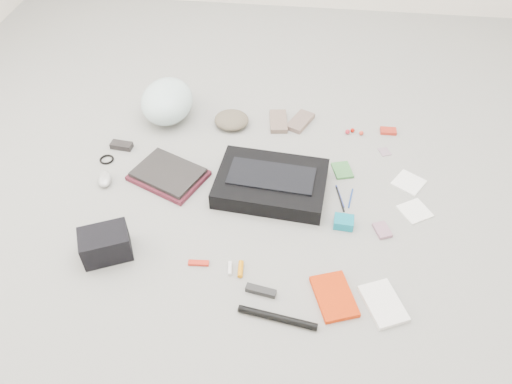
# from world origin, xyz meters

# --- Properties ---
(ground_plane) EXTENTS (4.00, 4.00, 0.00)m
(ground_plane) POSITION_xyz_m (0.00, 0.00, 0.00)
(ground_plane) COLOR gray
(messenger_bag) EXTENTS (0.53, 0.40, 0.08)m
(messenger_bag) POSITION_xyz_m (0.06, 0.07, 0.04)
(messenger_bag) COLOR black
(messenger_bag) RESTS_ON ground_plane
(bag_flap) EXTENTS (0.41, 0.21, 0.01)m
(bag_flap) POSITION_xyz_m (0.06, 0.07, 0.09)
(bag_flap) COLOR black
(bag_flap) RESTS_ON messenger_bag
(laptop_sleeve) EXTENTS (0.41, 0.36, 0.02)m
(laptop_sleeve) POSITION_xyz_m (-0.44, 0.10, 0.01)
(laptop_sleeve) COLOR #571A27
(laptop_sleeve) RESTS_ON ground_plane
(laptop) EXTENTS (0.37, 0.33, 0.02)m
(laptop) POSITION_xyz_m (-0.44, 0.10, 0.03)
(laptop) COLOR black
(laptop) RESTS_ON laptop_sleeve
(bike_helmet) EXTENTS (0.29, 0.35, 0.21)m
(bike_helmet) POSITION_xyz_m (-0.55, 0.57, 0.10)
(bike_helmet) COLOR white
(bike_helmet) RESTS_ON ground_plane
(beanie) EXTENTS (0.21, 0.20, 0.06)m
(beanie) POSITION_xyz_m (-0.20, 0.54, 0.03)
(beanie) COLOR brown
(beanie) RESTS_ON ground_plane
(mitten_left) EXTENTS (0.11, 0.19, 0.03)m
(mitten_left) POSITION_xyz_m (0.05, 0.58, 0.01)
(mitten_left) COLOR #81695B
(mitten_left) RESTS_ON ground_plane
(mitten_right) EXTENTS (0.15, 0.20, 0.03)m
(mitten_right) POSITION_xyz_m (0.17, 0.60, 0.01)
(mitten_right) COLOR #7A6259
(mitten_right) RESTS_ON ground_plane
(power_brick) EXTENTS (0.11, 0.06, 0.03)m
(power_brick) POSITION_xyz_m (-0.73, 0.28, 0.01)
(power_brick) COLOR black
(power_brick) RESTS_ON ground_plane
(cable_coil) EXTENTS (0.09, 0.09, 0.01)m
(cable_coil) POSITION_xyz_m (-0.78, 0.18, 0.01)
(cable_coil) COLOR black
(cable_coil) RESTS_ON ground_plane
(mouse) EXTENTS (0.09, 0.12, 0.04)m
(mouse) POSITION_xyz_m (-0.73, 0.03, 0.02)
(mouse) COLOR #AAAAAA
(mouse) RESTS_ON ground_plane
(camera_bag) EXTENTS (0.24, 0.21, 0.13)m
(camera_bag) POSITION_xyz_m (-0.58, -0.39, 0.06)
(camera_bag) COLOR black
(camera_bag) RESTS_ON ground_plane
(multitool) EXTENTS (0.09, 0.03, 0.01)m
(multitool) POSITION_xyz_m (-0.19, -0.39, 0.01)
(multitool) COLOR red
(multitool) RESTS_ON ground_plane
(toiletry_tube_white) EXTENTS (0.03, 0.06, 0.02)m
(toiletry_tube_white) POSITION_xyz_m (-0.06, -0.40, 0.01)
(toiletry_tube_white) COLOR silver
(toiletry_tube_white) RESTS_ON ground_plane
(toiletry_tube_orange) EXTENTS (0.03, 0.08, 0.02)m
(toiletry_tube_orange) POSITION_xyz_m (-0.01, -0.40, 0.01)
(toiletry_tube_orange) COLOR orange
(toiletry_tube_orange) RESTS_ON ground_plane
(u_lock) EXTENTS (0.12, 0.05, 0.02)m
(u_lock) POSITION_xyz_m (0.08, -0.50, 0.01)
(u_lock) COLOR black
(u_lock) RESTS_ON ground_plane
(bike_pump) EXTENTS (0.30, 0.07, 0.03)m
(bike_pump) POSITION_xyz_m (0.15, -0.61, 0.01)
(bike_pump) COLOR black
(bike_pump) RESTS_ON ground_plane
(book_red) EXTENTS (0.20, 0.24, 0.02)m
(book_red) POSITION_xyz_m (0.36, -0.49, 0.01)
(book_red) COLOR red
(book_red) RESTS_ON ground_plane
(book_white) EXTENTS (0.19, 0.23, 0.02)m
(book_white) POSITION_xyz_m (0.55, -0.50, 0.01)
(book_white) COLOR white
(book_white) RESTS_ON ground_plane
(notepad) EXTENTS (0.11, 0.13, 0.01)m
(notepad) POSITION_xyz_m (0.40, 0.24, 0.01)
(notepad) COLOR #3C7B3D
(notepad) RESTS_ON ground_plane
(pen_blue) EXTENTS (0.04, 0.14, 0.01)m
(pen_blue) POSITION_xyz_m (0.39, 0.06, 0.00)
(pen_blue) COLOR navy
(pen_blue) RESTS_ON ground_plane
(pen_black) EXTENTS (0.04, 0.15, 0.01)m
(pen_black) POSITION_xyz_m (0.39, 0.05, 0.00)
(pen_black) COLOR black
(pen_black) RESTS_ON ground_plane
(pen_navy) EXTENTS (0.03, 0.12, 0.01)m
(pen_navy) POSITION_xyz_m (0.44, 0.06, 0.00)
(pen_navy) COLOR navy
(pen_navy) RESTS_ON ground_plane
(accordion_wallet) EXTENTS (0.09, 0.07, 0.04)m
(accordion_wallet) POSITION_xyz_m (0.40, -0.11, 0.02)
(accordion_wallet) COLOR #0C809D
(accordion_wallet) RESTS_ON ground_plane
(card_deck) EXTENTS (0.09, 0.10, 0.02)m
(card_deck) POSITION_xyz_m (0.57, -0.12, 0.01)
(card_deck) COLOR #A47188
(card_deck) RESTS_ON ground_plane
(napkin_top) EXTENTS (0.18, 0.18, 0.01)m
(napkin_top) POSITION_xyz_m (0.71, 0.20, 0.00)
(napkin_top) COLOR white
(napkin_top) RESTS_ON ground_plane
(napkin_bottom) EXTENTS (0.17, 0.17, 0.01)m
(napkin_bottom) POSITION_xyz_m (0.72, 0.01, 0.00)
(napkin_bottom) COLOR white
(napkin_bottom) RESTS_ON ground_plane
(lollipop_a) EXTENTS (0.03, 0.03, 0.03)m
(lollipop_a) POSITION_xyz_m (0.42, 0.54, 0.01)
(lollipop_a) COLOR red
(lollipop_a) RESTS_ON ground_plane
(lollipop_b) EXTENTS (0.03, 0.03, 0.02)m
(lollipop_b) POSITION_xyz_m (0.45, 0.56, 0.01)
(lollipop_b) COLOR #A90D03
(lollipop_b) RESTS_ON ground_plane
(lollipop_c) EXTENTS (0.02, 0.02, 0.02)m
(lollipop_c) POSITION_xyz_m (0.50, 0.54, 0.01)
(lollipop_c) COLOR red
(lollipop_c) RESTS_ON ground_plane
(altoids_tin) EXTENTS (0.09, 0.05, 0.02)m
(altoids_tin) POSITION_xyz_m (0.64, 0.58, 0.01)
(altoids_tin) COLOR #B22A1C
(altoids_tin) RESTS_ON ground_plane
(stamp_sheet) EXTENTS (0.07, 0.08, 0.00)m
(stamp_sheet) POSITION_xyz_m (0.61, 0.41, 0.00)
(stamp_sheet) COLOR gray
(stamp_sheet) RESTS_ON ground_plane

